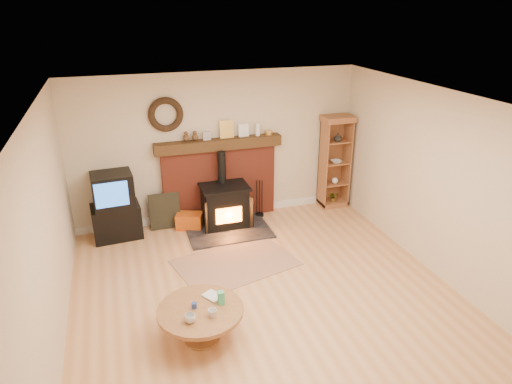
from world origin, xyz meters
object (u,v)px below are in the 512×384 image
object	(u,v)px
tv_unit	(115,207)
curio_cabinet	(334,162)
wood_stove	(225,207)
coffee_table	(201,315)

from	to	relation	value
tv_unit	curio_cabinet	size ratio (longest dim) A/B	0.64
curio_cabinet	tv_unit	bearing A→B (deg)	-178.80
wood_stove	tv_unit	world-z (taller)	wood_stove
curio_cabinet	coffee_table	size ratio (longest dim) A/B	1.77
tv_unit	coffee_table	distance (m)	3.03
wood_stove	tv_unit	size ratio (longest dim) A/B	1.25
tv_unit	curio_cabinet	distance (m)	4.00
wood_stove	tv_unit	distance (m)	1.82
tv_unit	coffee_table	bearing A→B (deg)	-74.07
wood_stove	curio_cabinet	bearing A→B (deg)	7.23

